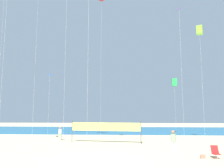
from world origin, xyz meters
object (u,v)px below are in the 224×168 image
beachgoer_white_shirt (60,133)px  kite_blue_diamond (50,76)px  beachgoer_sage_shirt (173,140)px  kite_green_box (174,82)px  folding_beach_chair (215,152)px  kite_violet_diamond (179,19)px  kite_lime_box (200,30)px  beach_handbag (203,157)px  volleyball_net (105,128)px

beachgoer_white_shirt → kite_blue_diamond: kite_blue_diamond is taller
beachgoer_sage_shirt → beachgoer_white_shirt: 13.90m
beachgoer_sage_shirt → kite_green_box: 17.02m
folding_beach_chair → kite_green_box: bearing=126.4°
kite_green_box → kite_violet_diamond: (-1.33, -10.21, 5.87)m
beachgoer_white_shirt → kite_lime_box: kite_lime_box is taller
kite_green_box → kite_lime_box: bearing=-82.1°
folding_beach_chair → beachgoer_white_shirt: bearing=-175.0°
beachgoer_sage_shirt → kite_lime_box: size_ratio=0.13×
kite_green_box → kite_lime_box: 10.30m
folding_beach_chair → beach_handbag: folding_beach_chair is taller
kite_green_box → kite_blue_diamond: kite_blue_diamond is taller
kite_blue_diamond → kite_lime_box: bearing=-13.1°
beach_handbag → folding_beach_chair: bearing=10.6°
beach_handbag → kite_lime_box: bearing=70.3°
beachgoer_white_shirt → volleyball_net: (5.62, -1.87, 0.77)m
kite_green_box → kite_blue_diamond: size_ratio=0.98×
kite_blue_diamond → beachgoer_sage_shirt: bearing=-36.1°
kite_green_box → kite_blue_diamond: bearing=-166.1°
beachgoer_white_shirt → kite_violet_diamond: kite_violet_diamond is taller
beach_handbag → kite_green_box: kite_green_box is taller
folding_beach_chair → kite_lime_box: (2.26, 8.86, 12.37)m
volleyball_net → kite_violet_diamond: (8.38, -0.40, 12.16)m
kite_blue_diamond → volleyball_net: bearing=-32.6°
beach_handbag → kite_violet_diamond: kite_violet_diamond is taller
beachgoer_sage_shirt → folding_beach_chair: (2.43, -2.69, -0.48)m
folding_beach_chair → kite_lime_box: bearing=115.4°
beach_handbag → kite_violet_diamond: bearing=85.2°
beachgoer_sage_shirt → kite_blue_diamond: (-14.62, 10.67, 7.38)m
kite_lime_box → kite_violet_diamond: size_ratio=0.88×
beachgoer_sage_shirt → volleyball_net: 8.25m
beachgoer_sage_shirt → folding_beach_chair: 3.66m
beach_handbag → kite_green_box: 19.72m
folding_beach_chair → kite_green_box: kite_green_box is taller
beachgoer_sage_shirt → folding_beach_chair: bearing=171.3°
beachgoer_sage_shirt → kite_lime_box: bearing=-87.9°
beachgoer_sage_shirt → beach_handbag: bearing=156.2°
folding_beach_chair → kite_blue_diamond: (-17.05, 13.36, 7.86)m
kite_violet_diamond → kite_blue_diamond: bearing=161.0°
volleyball_net → kite_lime_box: 15.69m
kite_green_box → kite_lime_box: kite_lime_box is taller
beachgoer_white_shirt → volleyball_net: volleyball_net is taller
volleyball_net → kite_violet_diamond: 14.78m
kite_green_box → beachgoer_white_shirt: bearing=-152.6°
volleyball_net → beach_handbag: (7.73, -8.20, -1.49)m
volleyball_net → kite_lime_box: (10.96, 0.84, 11.21)m
beachgoer_white_shirt → folding_beach_chair: 17.40m
volleyball_net → kite_green_box: bearing=45.3°
beachgoer_white_shirt → volleyball_net: size_ratio=0.21×
kite_lime_box → kite_violet_diamond: 3.02m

